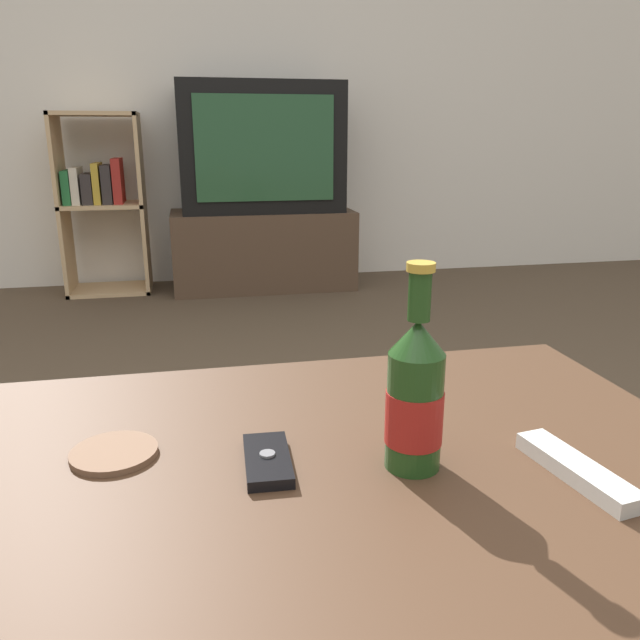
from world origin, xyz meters
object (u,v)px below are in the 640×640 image
(remote_control, at_px, (577,470))
(cell_phone, at_px, (268,461))
(television, at_px, (261,148))
(beer_bottle, at_px, (415,397))
(tv_stand, at_px, (263,249))
(bookshelf, at_px, (101,198))

(remote_control, bearing_deg, cell_phone, 155.66)
(television, height_order, beer_bottle, television)
(tv_stand, bearing_deg, television, -90.00)
(tv_stand, distance_m, remote_control, 2.85)
(tv_stand, height_order, television, television)
(television, xyz_separation_m, bookshelf, (-0.84, 0.07, -0.25))
(beer_bottle, distance_m, cell_phone, 0.19)
(bookshelf, height_order, cell_phone, bookshelf)
(bookshelf, relative_size, beer_bottle, 3.73)
(television, bearing_deg, remote_control, -89.23)
(television, bearing_deg, cell_phone, -96.51)
(bookshelf, bearing_deg, television, -4.91)
(beer_bottle, bearing_deg, television, 87.08)
(tv_stand, relative_size, cell_phone, 8.07)
(remote_control, bearing_deg, beer_bottle, 151.19)
(bookshelf, distance_m, cell_phone, 2.86)
(tv_stand, height_order, cell_phone, cell_phone)
(tv_stand, bearing_deg, cell_phone, -96.50)
(television, xyz_separation_m, remote_control, (0.04, -2.84, -0.31))
(television, bearing_deg, tv_stand, 90.00)
(tv_stand, xyz_separation_m, television, (-0.00, -0.00, 0.54))
(television, bearing_deg, bookshelf, 175.09)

